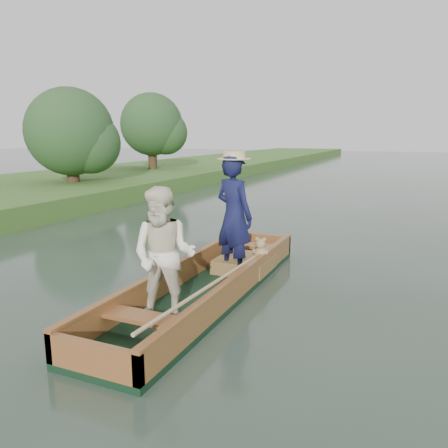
% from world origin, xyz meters
% --- Properties ---
extents(ground, '(120.00, 120.00, 0.00)m').
position_xyz_m(ground, '(0.00, 0.00, 0.00)').
color(ground, '#283D30').
rests_on(ground, ground).
extents(trees_far, '(22.64, 15.18, 4.38)m').
position_xyz_m(trees_far, '(0.30, 7.84, 2.52)').
color(trees_far, '#47331E').
rests_on(trees_far, ground).
extents(punt, '(1.15, 5.00, 2.03)m').
position_xyz_m(punt, '(0.03, -0.07, 0.64)').
color(punt, black).
rests_on(punt, ground).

